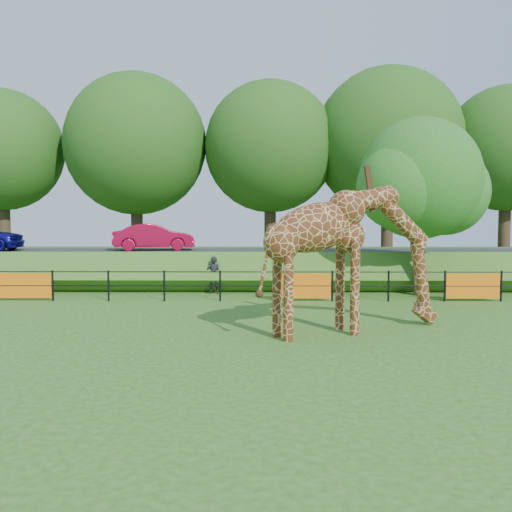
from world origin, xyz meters
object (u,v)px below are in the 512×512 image
object	(u,v)px
car_red	(154,237)
visitor	(214,275)
tree_east	(423,183)
giraffe	(353,259)

from	to	relation	value
car_red	visitor	size ratio (longest dim) A/B	2.60
visitor	tree_east	xyz separation A→B (m)	(7.99, -0.37, 3.55)
giraffe	tree_east	world-z (taller)	tree_east
visitor	car_red	bearing A→B (deg)	-55.88
visitor	giraffe	bearing A→B (deg)	119.60
giraffe	visitor	size ratio (longest dim) A/B	3.68
tree_east	giraffe	bearing A→B (deg)	-117.98
car_red	tree_east	world-z (taller)	tree_east
car_red	tree_east	distance (m)	12.50
tree_east	visitor	bearing A→B (deg)	177.35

